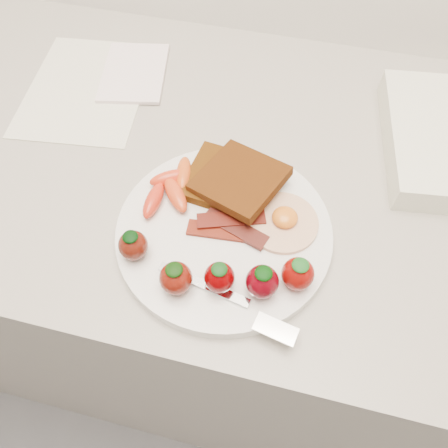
# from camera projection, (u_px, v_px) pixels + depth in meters

# --- Properties ---
(counter) EXTENTS (2.00, 0.60, 0.90)m
(counter) POSITION_uv_depth(u_px,v_px,m) (235.00, 288.00, 1.01)
(counter) COLOR gray
(counter) RESTS_ON ground
(plate) EXTENTS (0.27, 0.27, 0.02)m
(plate) POSITION_uv_depth(u_px,v_px,m) (224.00, 232.00, 0.55)
(plate) COLOR white
(plate) RESTS_ON counter
(toast_lower) EXTENTS (0.11, 0.11, 0.01)m
(toast_lower) POSITION_uv_depth(u_px,v_px,m) (224.00, 179.00, 0.58)
(toast_lower) COLOR black
(toast_lower) RESTS_ON plate
(toast_upper) EXTENTS (0.13, 0.13, 0.02)m
(toast_upper) POSITION_uv_depth(u_px,v_px,m) (240.00, 180.00, 0.56)
(toast_upper) COLOR black
(toast_upper) RESTS_ON toast_lower
(fried_egg) EXTENTS (0.12, 0.12, 0.02)m
(fried_egg) POSITION_uv_depth(u_px,v_px,m) (283.00, 221.00, 0.54)
(fried_egg) COLOR #F3E7CD
(fried_egg) RESTS_ON plate
(bacon_strips) EXTENTS (0.10, 0.06, 0.01)m
(bacon_strips) POSITION_uv_depth(u_px,v_px,m) (229.00, 226.00, 0.54)
(bacon_strips) COLOR #4B0502
(bacon_strips) RESTS_ON plate
(baby_carrots) EXTENTS (0.07, 0.11, 0.02)m
(baby_carrots) POSITION_uv_depth(u_px,v_px,m) (171.00, 187.00, 0.57)
(baby_carrots) COLOR red
(baby_carrots) RESTS_ON plate
(strawberries) EXTENTS (0.23, 0.07, 0.05)m
(strawberries) POSITION_uv_depth(u_px,v_px,m) (220.00, 272.00, 0.49)
(strawberries) COLOR #4F130A
(strawberries) RESTS_ON plate
(fork) EXTENTS (0.17, 0.06, 0.00)m
(fork) POSITION_uv_depth(u_px,v_px,m) (235.00, 304.00, 0.49)
(fork) COLOR silver
(fork) RESTS_ON plate
(paper_sheet) EXTENTS (0.21, 0.27, 0.00)m
(paper_sheet) POSITION_uv_depth(u_px,v_px,m) (87.00, 88.00, 0.71)
(paper_sheet) COLOR silver
(paper_sheet) RESTS_ON counter
(notepad) EXTENTS (0.13, 0.16, 0.01)m
(notepad) POSITION_uv_depth(u_px,v_px,m) (134.00, 72.00, 0.72)
(notepad) COLOR white
(notepad) RESTS_ON paper_sheet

